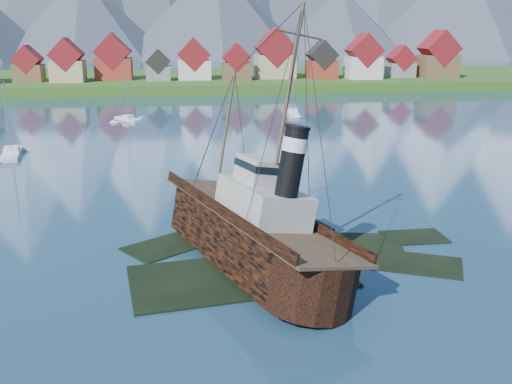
{
  "coord_description": "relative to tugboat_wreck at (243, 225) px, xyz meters",
  "views": [
    {
      "loc": [
        -7.51,
        -45.24,
        19.9
      ],
      "look_at": [
        -0.62,
        6.0,
        5.0
      ],
      "focal_mm": 40.0,
      "sensor_mm": 36.0,
      "label": 1
    }
  ],
  "objects": [
    {
      "name": "ground",
      "position": [
        2.25,
        -2.58,
        -2.95
      ],
      "size": [
        1400.0,
        1400.0,
        0.0
      ],
      "primitive_type": "plane",
      "color": "#1B394D",
      "rests_on": "ground"
    },
    {
      "name": "shoal",
      "position": [
        4.03,
        -0.43,
        -3.29
      ],
      "size": [
        31.71,
        21.24,
        1.14
      ],
      "color": "black",
      "rests_on": "ground"
    },
    {
      "name": "shore_bank",
      "position": [
        2.25,
        167.42,
        -2.95
      ],
      "size": [
        600.0,
        80.0,
        3.2
      ],
      "primitive_type": "cube",
      "color": "#244614",
      "rests_on": "ground"
    },
    {
      "name": "seawall",
      "position": [
        2.25,
        129.42,
        -2.95
      ],
      "size": [
        600.0,
        2.5,
        2.0
      ],
      "primitive_type": "cube",
      "color": "#3F3D38",
      "rests_on": "ground"
    },
    {
      "name": "town",
      "position": [
        -30.87,
        149.6,
        6.04
      ],
      "size": [
        250.96,
        16.69,
        17.3
      ],
      "color": "maroon",
      "rests_on": "ground"
    },
    {
      "name": "tugboat_wreck",
      "position": [
        0.0,
        0.0,
        0.0
      ],
      "size": [
        6.86,
        29.55,
        23.42
      ],
      "rotation": [
        0.0,
        0.18,
        0.35
      ],
      "color": "black",
      "rests_on": "ground"
    },
    {
      "name": "sailboat_a",
      "position": [
        -32.38,
        46.85,
        -2.67
      ],
      "size": [
        4.05,
        10.53,
        12.53
      ],
      "rotation": [
        0.0,
        0.0,
        0.15
      ],
      "color": "silver",
      "rests_on": "ground"
    },
    {
      "name": "sailboat_c",
      "position": [
        -16.68,
        81.36,
        -2.71
      ],
      "size": [
        6.61,
        7.72,
        10.54
      ],
      "rotation": [
        0.0,
        0.0,
        0.66
      ],
      "color": "silver",
      "rests_on": "ground"
    },
    {
      "name": "sailboat_e",
      "position": [
        21.51,
        85.94,
        -2.69
      ],
      "size": [
        3.37,
        10.17,
        11.59
      ],
      "rotation": [
        0.0,
        0.0,
        -0.09
      ],
      "color": "silver",
      "rests_on": "ground"
    }
  ]
}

